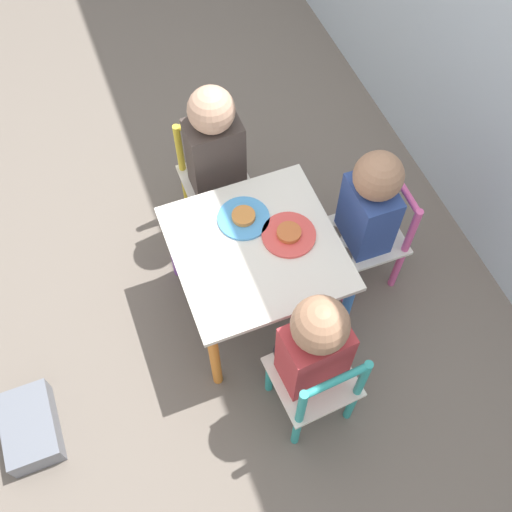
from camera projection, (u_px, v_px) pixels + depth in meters
The scene contains 11 objects.
ground_plane at pixel (256, 303), 2.41m from camera, with size 6.00×6.00×0.00m, color #6B6056.
kids_table at pixel (256, 256), 2.09m from camera, with size 0.56×0.56×0.43m.
chair_yellow at pixel (214, 179), 2.42m from camera, with size 0.26×0.26×0.51m.
chair_pink at pixel (371, 236), 2.28m from camera, with size 0.26×0.26×0.51m.
chair_teal at pixel (316, 384), 1.97m from camera, with size 0.28×0.28×0.51m.
child_left at pixel (216, 155), 2.21m from camera, with size 0.22×0.20×0.75m.
child_back at pixel (365, 212), 2.11m from camera, with size 0.20×0.22×0.71m.
child_right at pixel (312, 347), 1.84m from camera, with size 0.22×0.21×0.71m.
plate_left at pixel (244, 218), 2.09m from camera, with size 0.18×0.18×0.03m.
plate_back at pixel (289, 234), 2.05m from camera, with size 0.19×0.19×0.03m.
storage_bin at pixel (31, 427), 2.10m from camera, with size 0.28×0.18×0.10m.
Camera 1 is at (1.01, -0.39, 2.16)m, focal length 42.00 mm.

